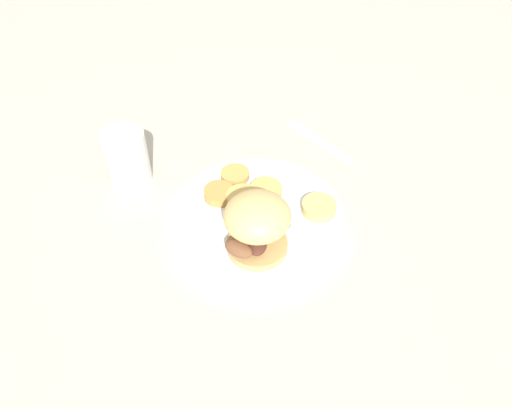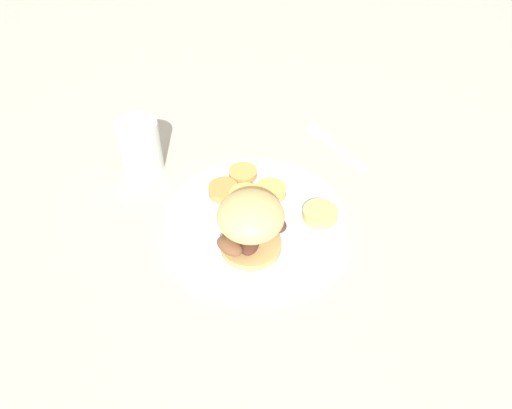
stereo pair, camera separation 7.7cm
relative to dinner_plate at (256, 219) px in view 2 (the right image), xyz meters
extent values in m
plane|color=#B2A899|center=(0.00, 0.00, -0.01)|extent=(4.00, 4.00, 0.00)
cylinder|color=white|center=(0.00, 0.00, 0.00)|extent=(0.28, 0.28, 0.02)
torus|color=white|center=(0.00, 0.00, 0.01)|extent=(0.28, 0.28, 0.01)
cylinder|color=tan|center=(0.02, 0.06, 0.01)|extent=(0.09, 0.09, 0.01)
ellipsoid|color=#4C281E|center=(0.03, 0.07, 0.03)|extent=(0.04, 0.05, 0.02)
ellipsoid|color=brown|center=(0.04, 0.03, 0.04)|extent=(0.04, 0.05, 0.02)
ellipsoid|color=brown|center=(0.06, 0.08, 0.04)|extent=(0.05, 0.05, 0.02)
ellipsoid|color=brown|center=(0.03, 0.05, 0.03)|extent=(0.03, 0.05, 0.02)
ellipsoid|color=#563323|center=(0.00, 0.04, 0.03)|extent=(0.04, 0.04, 0.02)
ellipsoid|color=#4C281E|center=(-0.02, 0.05, 0.03)|extent=(0.03, 0.03, 0.02)
ellipsoid|color=#DBB26B|center=(0.02, 0.06, 0.08)|extent=(0.10, 0.10, 0.05)
cylinder|color=#BC8942|center=(0.04, -0.06, 0.02)|extent=(0.05, 0.05, 0.02)
cylinder|color=tan|center=(-0.03, -0.04, 0.01)|extent=(0.05, 0.05, 0.01)
cylinder|color=tan|center=(0.01, -0.04, 0.02)|extent=(0.05, 0.05, 0.02)
cylinder|color=tan|center=(0.00, -0.10, 0.01)|extent=(0.05, 0.05, 0.01)
cylinder|color=#DBB766|center=(-0.10, 0.03, 0.02)|extent=(0.05, 0.05, 0.02)
cube|color=silver|center=(-0.20, -0.13, -0.01)|extent=(0.05, 0.11, 0.00)
cube|color=silver|center=(-0.17, -0.20, -0.01)|extent=(0.04, 0.05, 0.00)
cylinder|color=silver|center=(0.16, -0.18, 0.04)|extent=(0.07, 0.07, 0.10)
camera|label=1|loc=(0.20, 0.50, 0.58)|focal=35.00mm
camera|label=2|loc=(0.12, 0.53, 0.58)|focal=35.00mm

